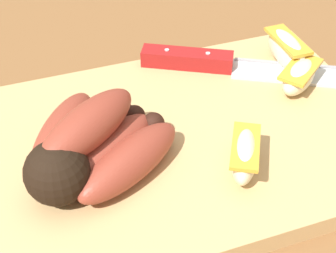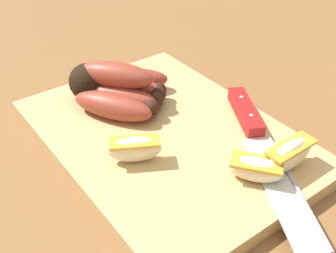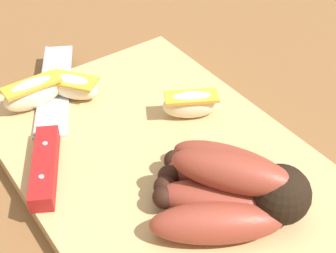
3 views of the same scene
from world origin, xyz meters
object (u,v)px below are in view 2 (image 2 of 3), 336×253
object	(u,v)px
banana_bunch	(116,88)
apple_wedge_far	(256,169)
chefs_knife	(257,135)
apple_wedge_near	(290,155)
apple_wedge_middle	(135,149)

from	to	relation	value
banana_bunch	apple_wedge_far	world-z (taller)	banana_bunch
chefs_knife	apple_wedge_near	bearing A→B (deg)	169.13
banana_bunch	apple_wedge_near	distance (m)	0.25
chefs_knife	apple_wedge_near	distance (m)	0.06
banana_bunch	apple_wedge_middle	xyz separation A→B (m)	(-0.12, 0.05, -0.01)
apple_wedge_far	apple_wedge_near	bearing A→B (deg)	-102.05
apple_wedge_near	apple_wedge_middle	world-z (taller)	apple_wedge_near
apple_wedge_near	apple_wedge_far	xyz separation A→B (m)	(0.01, 0.04, -0.00)
banana_bunch	apple_wedge_middle	bearing A→B (deg)	158.20
chefs_knife	apple_wedge_far	size ratio (longest dim) A/B	4.01
apple_wedge_middle	apple_wedge_far	size ratio (longest dim) A/B	1.01
apple_wedge_near	apple_wedge_middle	bearing A→B (deg)	48.94
chefs_knife	apple_wedge_near	world-z (taller)	apple_wedge_near
apple_wedge_middle	chefs_knife	bearing A→B (deg)	-111.25
banana_bunch	apple_wedge_near	size ratio (longest dim) A/B	2.28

